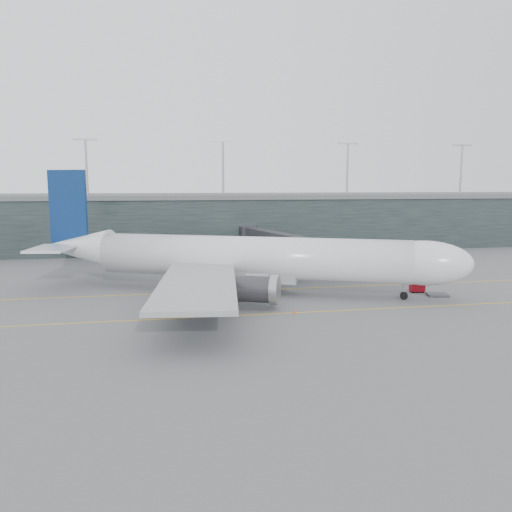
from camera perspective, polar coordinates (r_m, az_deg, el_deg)
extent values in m
plane|color=#535458|center=(89.13, -3.29, -3.48)|extent=(320.00, 320.00, 0.00)
cube|color=gold|center=(85.25, -2.96, -4.01)|extent=(160.00, 0.25, 0.02)
cube|color=gold|center=(69.85, -1.25, -6.77)|extent=(160.00, 0.25, 0.02)
cube|color=gold|center=(109.27, -1.99, -1.28)|extent=(0.25, 60.00, 0.02)
cube|color=black|center=(145.43, -6.15, 3.83)|extent=(240.00, 35.00, 14.00)
cube|color=#515456|center=(145.05, -6.20, 6.82)|extent=(240.00, 36.00, 1.20)
cylinder|color=#9E9EA3|center=(136.06, -18.80, 9.46)|extent=(0.60, 0.60, 14.00)
cylinder|color=#9E9EA3|center=(135.58, -3.79, 9.89)|extent=(0.60, 0.60, 14.00)
cylinder|color=#9E9EA3|center=(143.88, 10.40, 9.68)|extent=(0.60, 0.60, 14.00)
cylinder|color=#9E9EA3|center=(159.60, 22.39, 9.04)|extent=(0.60, 0.60, 14.00)
cylinder|color=silver|center=(83.14, -0.54, -0.15)|extent=(50.34, 26.50, 6.97)
ellipsoid|color=silver|center=(81.54, 18.67, -0.75)|extent=(16.19, 12.10, 6.97)
cone|color=silver|center=(95.44, -19.63, 0.93)|extent=(13.99, 10.96, 6.69)
cube|color=gray|center=(83.83, -1.29, -1.95)|extent=(18.75, 12.16, 2.25)
cube|color=black|center=(81.96, 21.67, -0.07)|extent=(3.59, 4.07, 0.90)
cube|color=gray|center=(67.74, -6.66, -3.10)|extent=(13.93, 33.56, 0.62)
cylinder|color=#313136|center=(72.94, -0.71, -3.76)|extent=(8.78, 6.68, 3.93)
cube|color=gray|center=(100.86, -0.18, 0.69)|extent=(28.32, 31.73, 0.62)
cylinder|color=#313136|center=(93.50, 2.28, -1.10)|extent=(8.78, 6.68, 3.93)
cube|color=navy|center=(95.76, -20.69, 5.16)|extent=(6.95, 3.35, 13.49)
cube|color=silver|center=(90.87, -22.31, 0.81)|extent=(7.50, 10.86, 0.39)
cube|color=silver|center=(101.19, -18.34, 1.71)|extent=(11.09, 11.78, 0.39)
cylinder|color=black|center=(82.25, 16.54, -4.37)|extent=(1.31, 0.89, 1.24)
cylinder|color=#9E9EA3|center=(82.07, 16.57, -3.80)|extent=(0.34, 0.34, 2.92)
cylinder|color=black|center=(80.11, -4.55, -4.30)|extent=(1.56, 1.09, 1.46)
cylinder|color=black|center=(90.26, -2.55, -2.85)|extent=(1.56, 1.09, 1.46)
cube|color=#27272C|center=(94.44, 9.01, 0.55)|extent=(4.51, 4.83, 3.14)
cube|color=#27272C|center=(102.20, 6.08, 1.18)|extent=(6.46, 14.81, 2.80)
cube|color=#27272C|center=(114.81, 2.29, 2.00)|extent=(6.74, 14.89, 2.92)
cube|color=#27272C|center=(127.85, -0.73, 2.65)|extent=(7.01, 14.96, 3.03)
cylinder|color=#9E9EA3|center=(103.34, 5.82, -0.68)|extent=(0.56, 0.56, 4.26)
cube|color=#313136|center=(103.63, 5.81, -1.63)|extent=(2.60, 2.20, 0.79)
cylinder|color=#27272C|center=(131.48, 3.41, 2.79)|extent=(4.49, 4.49, 3.37)
cylinder|color=#27272C|center=(131.87, 3.39, 1.24)|extent=(2.02, 2.02, 4.04)
cube|color=#A00B16|center=(88.30, 17.93, -3.39)|extent=(2.53, 1.83, 1.38)
cylinder|color=black|center=(87.68, 17.50, -3.91)|extent=(0.44, 0.22, 0.42)
cylinder|color=black|center=(88.23, 18.54, -3.88)|extent=(0.44, 0.22, 0.42)
cylinder|color=black|center=(88.65, 17.28, -3.77)|extent=(0.44, 0.22, 0.42)
cylinder|color=black|center=(89.21, 18.31, -3.74)|extent=(0.44, 0.22, 0.42)
cube|color=#36353A|center=(86.75, 20.02, -4.17)|extent=(3.70, 3.24, 0.32)
cube|color=#313136|center=(99.51, -6.31, -2.19)|extent=(2.18, 1.80, 0.20)
cube|color=silver|center=(99.35, -6.32, -1.67)|extent=(1.76, 1.67, 1.54)
cube|color=navy|center=(99.21, -6.33, -1.21)|extent=(1.81, 1.72, 0.08)
cube|color=#313136|center=(100.55, -5.62, -2.06)|extent=(2.53, 2.20, 0.22)
cube|color=#AFB3BB|center=(100.38, -5.63, -1.51)|extent=(2.08, 1.99, 1.65)
cube|color=navy|center=(100.24, -5.63, -1.02)|extent=(2.14, 2.06, 0.09)
cube|color=#313136|center=(98.46, -3.15, -2.26)|extent=(2.62, 2.36, 0.22)
cube|color=#9FA4AA|center=(98.29, -3.16, -1.70)|extent=(2.18, 2.11, 1.62)
cube|color=navy|center=(98.15, -3.16, -1.22)|extent=(2.25, 2.18, 0.09)
cone|color=#D9400C|center=(92.59, 17.63, -3.21)|extent=(0.40, 0.40, 0.64)
cone|color=#FB3F0D|center=(70.90, 4.44, -6.31)|extent=(0.40, 0.40, 0.63)
cone|color=#F2530D|center=(100.05, 0.51, -1.94)|extent=(0.50, 0.50, 0.79)
cone|color=orange|center=(78.64, -7.65, -4.87)|extent=(0.45, 0.45, 0.71)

